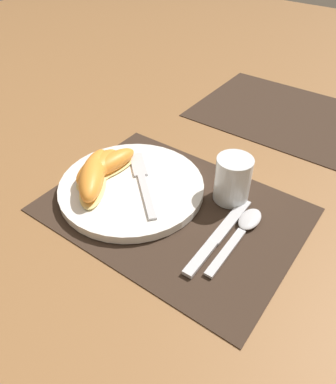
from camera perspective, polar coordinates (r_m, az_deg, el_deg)
The scene contains 12 objects.
ground_plane at distance 0.67m, azimuth 0.79°, elevation -2.74°, with size 3.00×3.00×0.00m, color olive.
placemat at distance 0.67m, azimuth 0.79°, elevation -2.62°, with size 0.44×0.32×0.00m.
placemat_far at distance 0.99m, azimuth 17.91°, elevation 11.11°, with size 0.44×0.32×0.00m.
plate at distance 0.70m, azimuth -5.57°, elevation 0.74°, with size 0.27×0.27×0.02m.
juice_glass at distance 0.67m, azimuth 9.79°, elevation 1.60°, with size 0.06×0.06×0.09m.
knife at distance 0.62m, azimuth 7.60°, elevation -6.72°, with size 0.02×0.20×0.01m.
spoon at distance 0.64m, azimuth 11.47°, elevation -5.30°, with size 0.03×0.17×0.01m.
fork at distance 0.70m, azimuth -3.99°, elevation 2.08°, with size 0.16×0.14×0.00m.
citrus_wedge_0 at distance 0.73m, azimuth -8.60°, elevation 4.33°, with size 0.06×0.12×0.03m.
citrus_wedge_1 at distance 0.72m, azimuth -10.59°, elevation 3.64°, with size 0.07×0.13×0.03m.
citrus_wedge_2 at distance 0.72m, azimuth -11.30°, elevation 3.35°, with size 0.09×0.13×0.04m.
citrus_wedge_3 at distance 0.69m, azimuth -11.51°, elevation 1.87°, with size 0.12×0.13×0.04m.
Camera 1 is at (0.28, -0.40, 0.46)m, focal length 35.00 mm.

